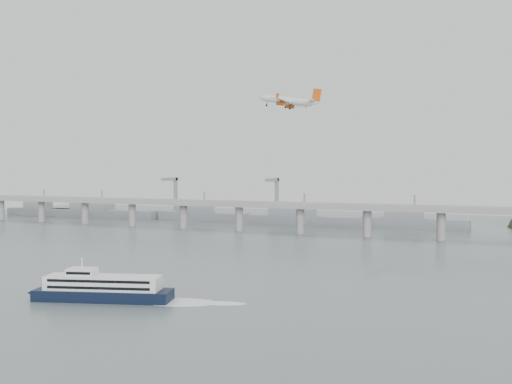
% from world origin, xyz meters
% --- Properties ---
extents(ground, '(900.00, 900.00, 0.00)m').
position_xyz_m(ground, '(0.00, 0.00, 0.00)').
color(ground, slate).
rests_on(ground, ground).
extents(bridge, '(800.00, 22.00, 23.90)m').
position_xyz_m(bridge, '(-1.15, 200.00, 17.65)').
color(bridge, gray).
rests_on(bridge, ground).
extents(distant_fleet, '(453.00, 60.90, 40.00)m').
position_xyz_m(distant_fleet, '(-155.36, 265.08, 6.22)').
color(distant_fleet, gray).
rests_on(distant_fleet, ground).
extents(ferry, '(79.27, 32.34, 15.37)m').
position_xyz_m(ferry, '(-16.26, -42.01, 4.17)').
color(ferry, black).
rests_on(ferry, ground).
extents(airliner, '(39.97, 36.30, 10.75)m').
position_xyz_m(airliner, '(-0.44, 100.38, 85.58)').
color(airliner, silver).
rests_on(airliner, ground).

